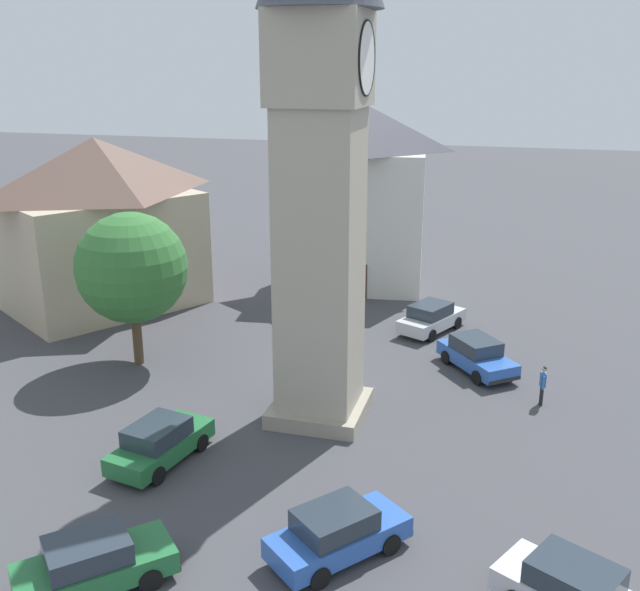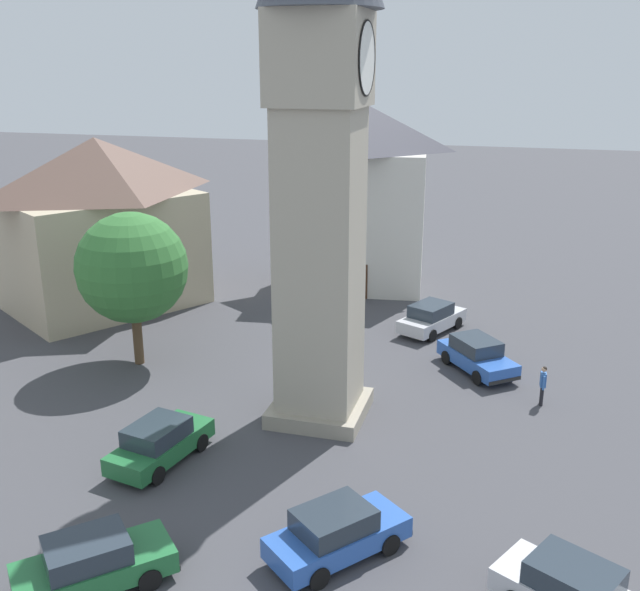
# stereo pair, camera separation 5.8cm
# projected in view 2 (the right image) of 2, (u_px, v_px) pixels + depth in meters

# --- Properties ---
(ground_plane) EXTENTS (200.00, 200.00, 0.00)m
(ground_plane) POSITION_uv_depth(u_px,v_px,m) (320.00, 415.00, 28.88)
(ground_plane) COLOR #424247
(clock_tower) EXTENTS (4.34, 4.34, 21.56)m
(clock_tower) POSITION_uv_depth(u_px,v_px,m) (320.00, 86.00, 25.01)
(clock_tower) COLOR gray
(clock_tower) RESTS_ON ground
(car_silver_kerb) EXTENTS (4.45, 3.30, 1.53)m
(car_silver_kerb) POSITION_uv_depth(u_px,v_px,m) (432.00, 318.00, 37.60)
(car_silver_kerb) COLOR silver
(car_silver_kerb) RESTS_ON ground
(car_red_corner) EXTENTS (4.26, 3.92, 1.53)m
(car_red_corner) POSITION_uv_depth(u_px,v_px,m) (337.00, 532.00, 20.44)
(car_red_corner) COLOR #2D5BB7
(car_red_corner) RESTS_ON ground
(car_white_side) EXTENTS (4.38, 2.47, 1.53)m
(car_white_side) POSITION_uv_depth(u_px,v_px,m) (160.00, 442.00, 25.30)
(car_white_side) COLOR #236B38
(car_white_side) RESTS_ON ground
(car_black_far) EXTENTS (4.10, 4.12, 1.53)m
(car_black_far) POSITION_uv_depth(u_px,v_px,m) (93.00, 563.00, 19.19)
(car_black_far) COLOR #236B38
(car_black_far) RESTS_ON ground
(car_green_alley) EXTENTS (4.27, 3.91, 1.53)m
(car_green_alley) POSITION_uv_depth(u_px,v_px,m) (477.00, 355.00, 32.79)
(car_green_alley) COLOR #2D5BB7
(car_green_alley) RESTS_ON ground
(pedestrian) EXTENTS (0.56, 0.25, 1.69)m
(pedestrian) POSITION_uv_depth(u_px,v_px,m) (543.00, 382.00, 29.45)
(pedestrian) COLOR black
(pedestrian) RESTS_ON ground
(tree) EXTENTS (5.01, 5.01, 7.12)m
(tree) POSITION_uv_depth(u_px,v_px,m) (132.00, 268.00, 32.46)
(tree) COLOR brown
(tree) RESTS_ON ground
(building_shop_left) EXTENTS (12.65, 11.71, 9.55)m
(building_shop_left) POSITION_uv_depth(u_px,v_px,m) (101.00, 222.00, 40.38)
(building_shop_left) COLOR tan
(building_shop_left) RESTS_ON ground
(building_terrace_right) EXTENTS (7.17, 8.38, 11.04)m
(building_terrace_right) POSITION_uv_depth(u_px,v_px,m) (364.00, 196.00, 44.16)
(building_terrace_right) COLOR beige
(building_terrace_right) RESTS_ON ground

